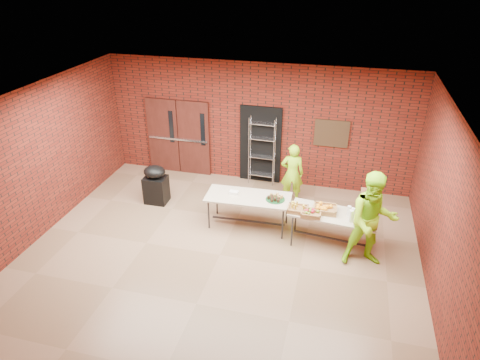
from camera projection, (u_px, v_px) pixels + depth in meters
The scene contains 19 objects.
room at pixel (218, 187), 8.07m from camera, with size 8.08×7.08×3.28m.
double_doors at pixel (179, 137), 11.76m from camera, with size 1.78×0.12×2.10m.
dark_doorway at pixel (260, 145), 11.27m from camera, with size 1.10×0.06×2.10m, color black.
bronze_plaque at pixel (331, 133), 10.64m from camera, with size 0.85×0.04×0.70m, color #3A2617.
wire_rack at pixel (262, 151), 11.19m from camera, with size 0.68×0.23×1.85m, color #AFAEB5, non-canonical shape.
table_left at pixel (248, 199), 9.45m from camera, with size 1.90×0.86×0.77m.
table_right at pixel (333, 216), 8.87m from camera, with size 1.87×0.95×0.74m.
basket_bananas at pixel (298, 209), 8.90m from camera, with size 0.42×0.32×0.13m.
basket_oranges at pixel (325, 209), 8.89m from camera, with size 0.49×0.38×0.15m.
basket_apples at pixel (311, 213), 8.75m from camera, with size 0.41×0.32×0.13m.
muffin_tray at pixel (275, 198), 9.27m from camera, with size 0.42×0.42×0.10m.
napkin_box at pixel (234, 193), 9.51m from camera, with size 0.20×0.13×0.07m, color white.
coffee_dispenser at pixel (369, 203), 8.72m from camera, with size 0.39×0.35×0.51m, color brown.
cup_stack_front at pixel (353, 213), 8.63m from camera, with size 0.08×0.08×0.24m, color white.
cup_stack_mid at pixel (351, 216), 8.52m from camera, with size 0.09×0.09×0.26m, color white.
cup_stack_back at pixel (349, 211), 8.70m from camera, with size 0.08×0.08×0.24m, color white.
covered_grill at pixel (156, 184), 10.50m from camera, with size 0.55×0.46×0.98m.
volunteer_woman at pixel (292, 173), 10.42m from camera, with size 0.56×0.37×1.53m, color #A1EF1A.
volunteer_man at pixel (372, 221), 8.14m from camera, with size 0.97×0.76×2.00m, color #A1EF1A.
Camera 1 is at (2.16, -6.76, 5.47)m, focal length 32.00 mm.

